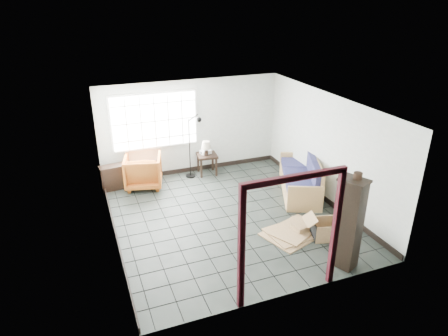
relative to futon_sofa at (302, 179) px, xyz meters
name	(u,v)px	position (x,y,z in m)	size (l,w,h in m)	color
ground	(228,216)	(-2.21, -0.48, -0.35)	(5.50, 5.50, 0.00)	black
room_shell	(228,147)	(-2.21, -0.46, 1.33)	(5.02, 5.52, 2.61)	#BAC0B8
window_panel	(155,121)	(-3.21, 2.22, 1.25)	(2.32, 0.08, 1.52)	silver
doorway_trim	(292,222)	(-2.21, -3.18, 1.03)	(1.80, 0.08, 2.20)	#380C14
futon_sofa	(302,179)	(0.00, 0.00, 0.00)	(1.63, 2.32, 0.97)	#936542
armchair	(143,169)	(-3.69, 1.77, 0.12)	(0.92, 0.86, 0.94)	#923915
side_table	(207,158)	(-1.89, 1.92, 0.13)	(0.58, 0.58, 0.58)	black
table_lamp	(206,146)	(-1.93, 1.84, 0.52)	(0.31, 0.31, 0.42)	black
projector	(205,152)	(-1.91, 1.99, 0.28)	(0.32, 0.27, 0.10)	silver
floor_lamp	(194,144)	(-2.25, 1.89, 0.59)	(0.52, 0.32, 1.76)	black
console_shelf	(116,176)	(-4.36, 1.92, -0.03)	(0.85, 0.42, 0.64)	black
tall_shelf	(348,223)	(-0.85, -2.88, 0.55)	(0.53, 0.59, 1.76)	black
pot	(358,176)	(-0.80, -2.88, 1.47)	(0.17, 0.17, 0.11)	black
open_box	(326,229)	(-0.63, -1.99, -0.16)	(1.01, 0.67, 0.52)	olive
cardboard_pile	(295,231)	(-1.13, -1.64, -0.30)	(1.50, 1.27, 0.19)	olive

